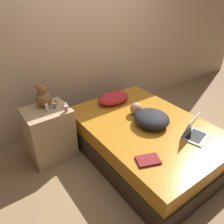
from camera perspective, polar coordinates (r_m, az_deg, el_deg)
The scene contains 14 objects.
ground_plane at distance 3.14m, azimuth 8.11°, elevation -10.53°, with size 12.00×12.00×0.00m, color #937551.
wall_back at distance 3.45m, azimuth -5.39°, elevation 18.10°, with size 8.00×0.06×2.60m.
bed at distance 2.98m, azimuth 8.46°, elevation -7.00°, with size 1.38×1.98×0.50m.
nightstand at distance 2.98m, azimuth -15.94°, elevation -5.35°, with size 0.55×0.47×0.71m.
pillow at distance 3.26m, azimuth 0.41°, elevation 3.71°, with size 0.51×0.32×0.15m.
person_lying at distance 2.82m, azimuth 9.85°, elevation -1.33°, with size 0.44×0.61×0.17m.
laptop at distance 2.73m, azimuth 20.59°, elevation -4.94°, with size 0.35×0.31×0.25m.
teddy_bear at distance 2.82m, azimuth -17.52°, elevation 3.93°, with size 0.20×0.20×0.31m.
bottle_blue at distance 2.77m, azimuth -14.72°, elevation 1.64°, with size 0.04×0.04×0.08m.
bottle_white at distance 2.76m, azimuth -12.03°, elevation 1.69°, with size 0.05×0.05×0.07m.
bottle_orange at distance 2.85m, azimuth -14.46°, elevation 2.63°, with size 0.03×0.03×0.09m.
bottle_pink at distance 2.67m, azimuth -11.87°, elevation 0.88°, with size 0.05×0.05×0.08m.
bottle_clear at distance 2.72m, azimuth -16.62°, elevation 1.06°, with size 0.04×0.04×0.10m.
book at distance 2.29m, azimuth 9.42°, elevation -12.29°, with size 0.28×0.23×0.02m.
Camera 1 is at (-1.71, -1.62, 2.07)m, focal length 35.00 mm.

